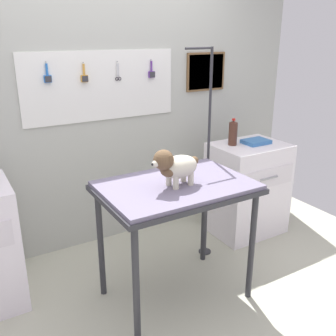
{
  "coord_description": "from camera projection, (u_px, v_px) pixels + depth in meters",
  "views": [
    {
      "loc": [
        -1.25,
        -1.89,
        1.87
      ],
      "look_at": [
        -0.05,
        0.15,
        1.04
      ],
      "focal_mm": 41.18,
      "sensor_mm": 36.0,
      "label": 1
    }
  ],
  "objects": [
    {
      "name": "ground",
      "position": [
        184.0,
        311.0,
        2.77
      ],
      "size": [
        4.4,
        4.0,
        0.04
      ],
      "primitive_type": "cube",
      "color": "#B9B9A3"
    },
    {
      "name": "rear_wall_panel",
      "position": [
        109.0,
        118.0,
        3.42
      ],
      "size": [
        4.0,
        0.11,
        2.3
      ],
      "color": "#AFB2A8",
      "rests_on": "ground"
    },
    {
      "name": "grooming_table",
      "position": [
        176.0,
        195.0,
        2.65
      ],
      "size": [
        1.04,
        0.71,
        0.91
      ],
      "color": "#2D2D33",
      "rests_on": "ground"
    },
    {
      "name": "grooming_arm",
      "position": [
        207.0,
        165.0,
        3.2
      ],
      "size": [
        0.3,
        0.11,
        1.77
      ],
      "color": "#2D2D33",
      "rests_on": "ground"
    },
    {
      "name": "dog",
      "position": [
        175.0,
        166.0,
        2.52
      ],
      "size": [
        0.37,
        0.19,
        0.27
      ],
      "color": "beige",
      "rests_on": "grooming_table"
    },
    {
      "name": "cabinet_right",
      "position": [
        247.0,
        189.0,
        3.73
      ],
      "size": [
        0.68,
        0.54,
        0.89
      ],
      "color": "white",
      "rests_on": "ground"
    },
    {
      "name": "soda_bottle",
      "position": [
        233.0,
        133.0,
        3.52
      ],
      "size": [
        0.08,
        0.08,
        0.25
      ],
      "color": "#4A2B20",
      "rests_on": "cabinet_right"
    },
    {
      "name": "supply_tray",
      "position": [
        256.0,
        142.0,
        3.6
      ],
      "size": [
        0.24,
        0.18,
        0.04
      ],
      "color": "#3873B8",
      "rests_on": "cabinet_right"
    }
  ]
}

